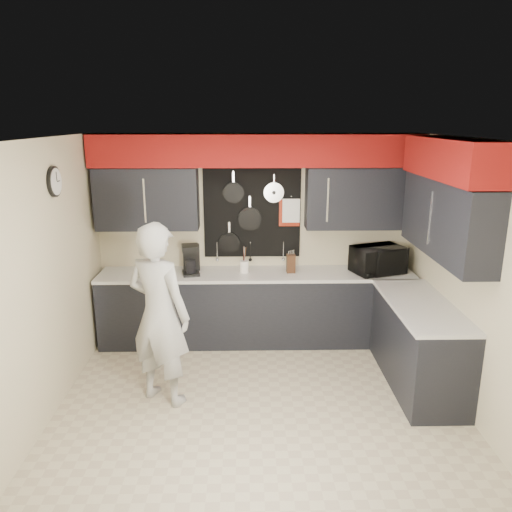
{
  "coord_description": "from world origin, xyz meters",
  "views": [
    {
      "loc": [
        -0.13,
        -4.47,
        2.77
      ],
      "look_at": [
        -0.03,
        0.5,
        1.4
      ],
      "focal_mm": 35.0,
      "sensor_mm": 36.0,
      "label": 1
    }
  ],
  "objects_px": {
    "microwave": "(378,260)",
    "utensil_crock": "(244,267)",
    "person": "(159,314)",
    "coffee_maker": "(191,259)",
    "knife_block": "(291,263)"
  },
  "relations": [
    {
      "from": "microwave",
      "to": "utensil_crock",
      "type": "xyz_separation_m",
      "value": [
        -1.65,
        0.05,
        -0.09
      ]
    },
    {
      "from": "utensil_crock",
      "to": "person",
      "type": "bearing_deg",
      "value": -121.11
    },
    {
      "from": "microwave",
      "to": "utensil_crock",
      "type": "relative_size",
      "value": 4.07
    },
    {
      "from": "microwave",
      "to": "utensil_crock",
      "type": "bearing_deg",
      "value": 158.52
    },
    {
      "from": "microwave",
      "to": "coffee_maker",
      "type": "height_order",
      "value": "coffee_maker"
    },
    {
      "from": "knife_block",
      "to": "person",
      "type": "distance_m",
      "value": 1.96
    },
    {
      "from": "knife_block",
      "to": "coffee_maker",
      "type": "xyz_separation_m",
      "value": [
        -1.23,
        -0.03,
        0.08
      ]
    },
    {
      "from": "knife_block",
      "to": "coffee_maker",
      "type": "distance_m",
      "value": 1.23
    },
    {
      "from": "microwave",
      "to": "knife_block",
      "type": "distance_m",
      "value": 1.07
    },
    {
      "from": "microwave",
      "to": "coffee_maker",
      "type": "distance_m",
      "value": 2.3
    },
    {
      "from": "knife_block",
      "to": "utensil_crock",
      "type": "bearing_deg",
      "value": 177.11
    },
    {
      "from": "microwave",
      "to": "person",
      "type": "xyz_separation_m",
      "value": [
        -2.48,
        -1.33,
        -0.16
      ]
    },
    {
      "from": "microwave",
      "to": "person",
      "type": "relative_size",
      "value": 0.33
    },
    {
      "from": "knife_block",
      "to": "coffee_maker",
      "type": "bearing_deg",
      "value": 179.38
    },
    {
      "from": "utensil_crock",
      "to": "knife_block",
      "type": "bearing_deg",
      "value": -0.77
    }
  ]
}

